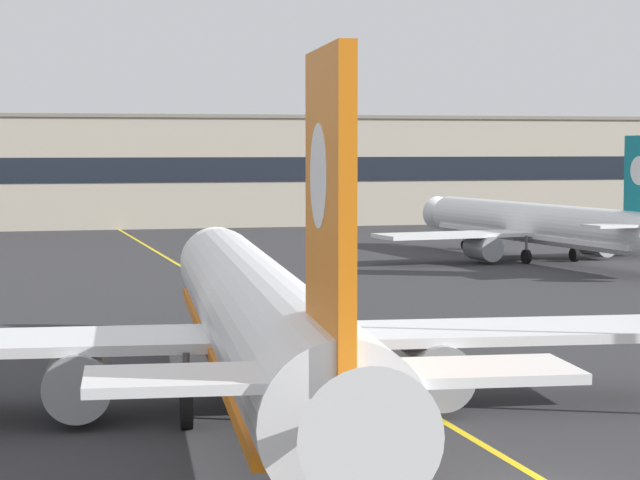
# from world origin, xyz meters

# --- Properties ---
(taxiway_centreline) EXTENTS (3.66, 179.97, 0.01)m
(taxiway_centreline) POSITION_xyz_m (0.00, 30.00, 0.00)
(taxiway_centreline) COLOR yellow
(taxiway_centreline) RESTS_ON ground
(airliner_foreground) EXTENTS (32.31, 41.52, 11.65)m
(airliner_foreground) POSITION_xyz_m (-5.55, 11.53, 3.37)
(airliner_foreground) COLOR white
(airliner_foreground) RESTS_ON ground
(airliner_background) EXTENTS (28.19, 36.11, 10.15)m
(airliner_background) POSITION_xyz_m (28.41, 64.08, 2.94)
(airliner_background) COLOR white
(airliner_background) RESTS_ON ground
(safety_cone_by_nose_gear) EXTENTS (0.44, 0.44, 0.55)m
(safety_cone_by_nose_gear) POSITION_xyz_m (-5.13, 27.47, 0.26)
(safety_cone_by_nose_gear) COLOR orange
(safety_cone_by_nose_gear) RESTS_ON ground
(terminal_building) EXTENTS (111.35, 12.40, 12.96)m
(terminal_building) POSITION_xyz_m (10.35, 117.14, 6.49)
(terminal_building) COLOR #B2A893
(terminal_building) RESTS_ON ground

